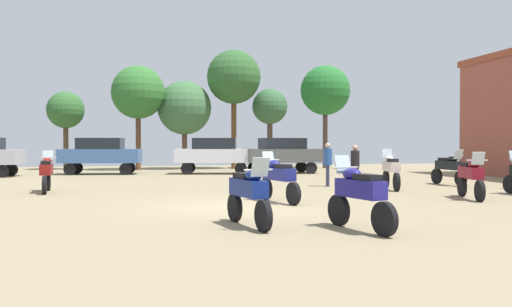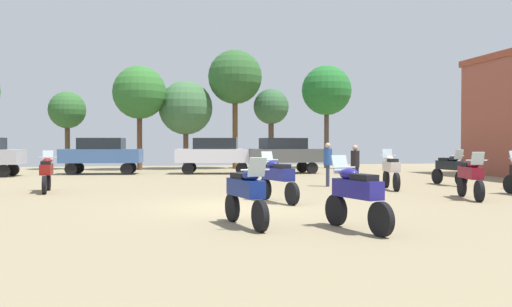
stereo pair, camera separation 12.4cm
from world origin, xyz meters
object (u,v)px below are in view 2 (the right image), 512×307
Objects in this scene: person_3 at (355,163)px; tree_1 at (271,108)px; motorcycle_4 at (47,172)px; motorcycle_5 at (246,192)px; motorcycle_8 at (470,176)px; tree_7 at (235,78)px; tree_3 at (139,93)px; motorcycle_9 at (449,168)px; tree_2 at (186,108)px; person_2 at (328,161)px; tree_5 at (67,111)px; tree_8 at (327,91)px; car_5 at (215,153)px; car_3 at (102,153)px; motorcycle_1 at (391,170)px; motorcycle_10 at (277,177)px; car_1 at (283,153)px; motorcycle_3 at (356,194)px.

tree_1 is (0.12, 15.68, 3.14)m from person_3.
motorcycle_5 is at bearing -63.26° from motorcycle_4.
motorcycle_8 is (13.34, -4.89, 0.01)m from motorcycle_4.
tree_7 is (9.00, 15.17, 5.32)m from motorcycle_4.
motorcycle_5 is at bearing -83.25° from tree_3.
tree_2 is at bearing -63.45° from motorcycle_9.
person_2 is at bearing -72.43° from tree_2.
tree_5 is at bearing -48.97° from motorcycle_9.
tree_8 is at bearing -108.64° from person_3.
car_5 is at bearing -52.48° from motorcycle_8.
person_2 is (9.65, -10.09, -0.15)m from car_3.
car_3 is (-11.55, 11.79, 0.43)m from motorcycle_1.
motorcycle_5 is 0.47× the size of car_5.
motorcycle_4 is 0.98× the size of motorcycle_10.
motorcycle_9 is at bearing -42.92° from tree_5.
motorcycle_4 is at bearing -135.57° from tree_8.
motorcycle_8 is 15.94m from car_5.
tree_3 is at bearing 132.66° from motorcycle_1.
tree_7 is (-1.84, 5.88, 4.87)m from car_1.
motorcycle_10 is at bearing -135.19° from motorcycle_1.
motorcycle_3 is 10.22m from person_3.
motorcycle_3 is 0.30× the size of tree_8.
tree_7 reaches higher than motorcycle_1.
car_3 reaches higher than motorcycle_4.
motorcycle_4 is at bearing 154.27° from car_5.
tree_8 is (3.90, 15.24, 4.31)m from person_3.
motorcycle_8 is 0.31× the size of tree_8.
motorcycle_3 is 5.22m from motorcycle_10.
car_1 is at bearing -87.10° from car_5.
car_1 reaches higher than motorcycle_8.
tree_1 is (4.43, 5.66, 2.94)m from car_5.
motorcycle_10 is 0.32× the size of tree_8.
tree_5 is (-14.23, 17.53, 3.06)m from motorcycle_1.
person_2 is (4.91, 9.33, 0.30)m from motorcycle_5.
car_3 is 2.57× the size of person_2.
tree_1 is (0.98, 14.95, 3.09)m from person_2.
tree_1 is at bearing -58.68° from car_3.
car_5 is (-5.35, 10.99, 0.43)m from motorcycle_1.
motorcycle_3 reaches higher than motorcycle_5.
tree_3 is 0.84× the size of tree_7.
tree_2 is at bearing 78.46° from motorcycle_10.
tree_2 is at bearing 173.93° from tree_7.
motorcycle_5 is 8.69m from motorcycle_8.
tree_3 is (-8.70, -0.59, 0.80)m from tree_1.
car_3 is at bearing 79.60° from motorcycle_4.
person_3 is at bearing -129.07° from car_3.
motorcycle_9 is 9.55m from motorcycle_10.
motorcycle_10 is at bearing 166.97° from person_2.
person_3 is 17.80m from tree_3.
motorcycle_9 is (10.00, 8.97, 0.00)m from motorcycle_5.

